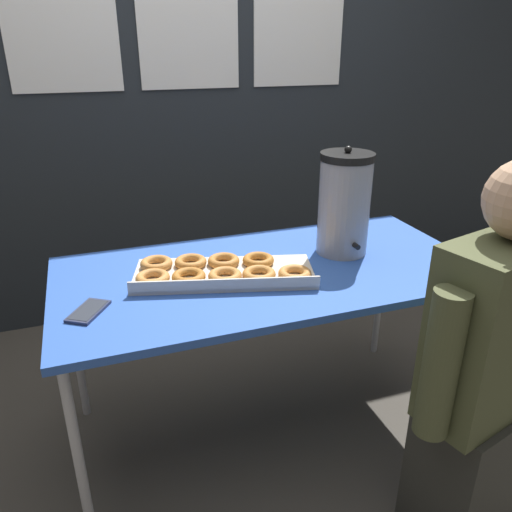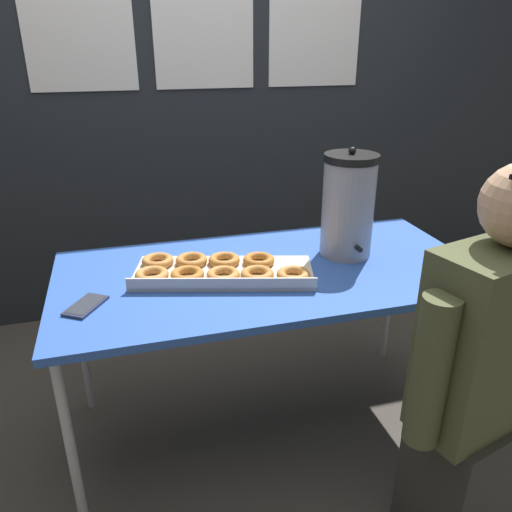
% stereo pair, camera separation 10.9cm
% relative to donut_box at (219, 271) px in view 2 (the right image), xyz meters
% --- Properties ---
extents(ground_plane, '(12.00, 12.00, 0.00)m').
position_rel_donut_box_xyz_m(ground_plane, '(0.19, 0.01, -0.77)').
color(ground_plane, '#4C473F').
extents(back_wall, '(6.00, 0.11, 2.40)m').
position_rel_donut_box_xyz_m(back_wall, '(0.19, 1.26, 0.44)').
color(back_wall, '#23282D').
rests_on(back_wall, ground).
extents(folding_table, '(1.56, 0.77, 0.75)m').
position_rel_donut_box_xyz_m(folding_table, '(0.19, 0.01, -0.07)').
color(folding_table, '#2D56B2').
rests_on(folding_table, ground).
extents(donut_box, '(0.70, 0.43, 0.05)m').
position_rel_donut_box_xyz_m(donut_box, '(0.00, 0.00, 0.00)').
color(donut_box, beige).
rests_on(donut_box, folding_table).
extents(coffee_urn, '(0.21, 0.23, 0.43)m').
position_rel_donut_box_xyz_m(coffee_urn, '(0.53, 0.07, 0.18)').
color(coffee_urn, '#939399').
rests_on(coffee_urn, folding_table).
extents(cell_phone, '(0.15, 0.17, 0.01)m').
position_rel_donut_box_xyz_m(cell_phone, '(-0.46, -0.11, -0.02)').
color(cell_phone, '#2D334C').
rests_on(cell_phone, folding_table).
extents(person_seated, '(0.59, 0.33, 1.26)m').
position_rel_donut_box_xyz_m(person_seated, '(0.67, -0.63, -0.17)').
color(person_seated, '#33332D').
rests_on(person_seated, ground).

